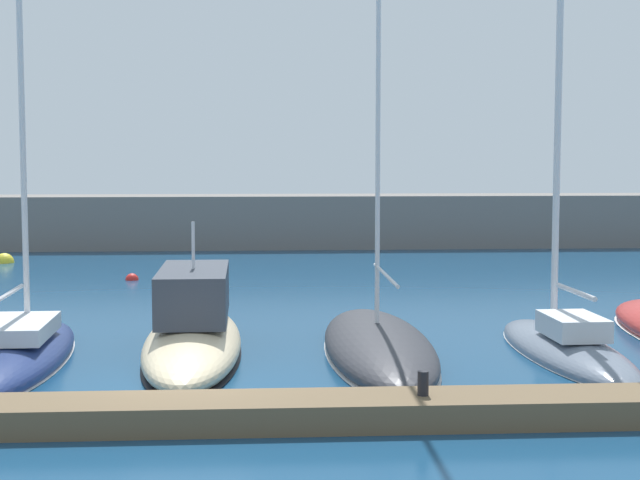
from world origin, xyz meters
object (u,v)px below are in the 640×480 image
object	(u,v)px
sailboat_charcoal_fifth	(378,345)
mooring_buoy_yellow	(4,263)
motorboat_sand_fourth	(193,331)
dock_bollard	(423,383)
sailboat_navy_third	(17,352)
sailboat_slate_sixth	(566,343)
mooring_buoy_red	(132,280)

from	to	relation	value
sailboat_charcoal_fifth	mooring_buoy_yellow	world-z (taller)	sailboat_charcoal_fifth
motorboat_sand_fourth	mooring_buoy_yellow	bearing A→B (deg)	24.67
sailboat_charcoal_fifth	dock_bollard	world-z (taller)	sailboat_charcoal_fifth
sailboat_navy_third	mooring_buoy_yellow	bearing A→B (deg)	13.86
sailboat_navy_third	sailboat_slate_sixth	distance (m)	12.85
sailboat_navy_third	mooring_buoy_yellow	size ratio (longest dim) A/B	15.90
mooring_buoy_yellow	sailboat_charcoal_fifth	bearing A→B (deg)	-56.11
mooring_buoy_red	dock_bollard	size ratio (longest dim) A/B	1.16
sailboat_navy_third	mooring_buoy_yellow	world-z (taller)	sailboat_navy_third
dock_bollard	mooring_buoy_red	bearing A→B (deg)	110.58
sailboat_navy_third	sailboat_slate_sixth	bearing A→B (deg)	-90.85
sailboat_charcoal_fifth	mooring_buoy_red	bearing A→B (deg)	28.13
sailboat_navy_third	sailboat_slate_sixth	world-z (taller)	sailboat_slate_sixth
motorboat_sand_fourth	sailboat_charcoal_fifth	xyz separation A→B (m)	(4.44, -0.48, -0.30)
sailboat_charcoal_fifth	sailboat_navy_third	bearing A→B (deg)	93.48
motorboat_sand_fourth	mooring_buoy_red	distance (m)	14.48
sailboat_charcoal_fifth	dock_bollard	xyz separation A→B (m)	(0.05, -6.00, 0.48)
dock_bollard	mooring_buoy_yellow	bearing A→B (deg)	117.67
sailboat_charcoal_fifth	mooring_buoy_red	size ratio (longest dim) A/B	33.50
sailboat_charcoal_fifth	dock_bollard	bearing A→B (deg)	-179.12
mooring_buoy_red	dock_bollard	bearing A→B (deg)	-69.42
motorboat_sand_fourth	sailboat_navy_third	bearing A→B (deg)	102.79
sailboat_navy_third	mooring_buoy_red	size ratio (longest dim) A/B	27.08
sailboat_slate_sixth	mooring_buoy_red	size ratio (longest dim) A/B	30.20
sailboat_charcoal_fifth	sailboat_slate_sixth	size ratio (longest dim) A/B	1.11
sailboat_navy_third	dock_bollard	world-z (taller)	sailboat_navy_third
sailboat_navy_third	sailboat_charcoal_fifth	bearing A→B (deg)	-87.90
sailboat_charcoal_fifth	mooring_buoy_red	distance (m)	16.48
dock_bollard	sailboat_slate_sixth	bearing A→B (deg)	51.73
sailboat_navy_third	motorboat_sand_fourth	distance (m)	4.08
sailboat_navy_third	dock_bollard	distance (m)	10.12
sailboat_slate_sixth	mooring_buoy_red	distance (m)	19.29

